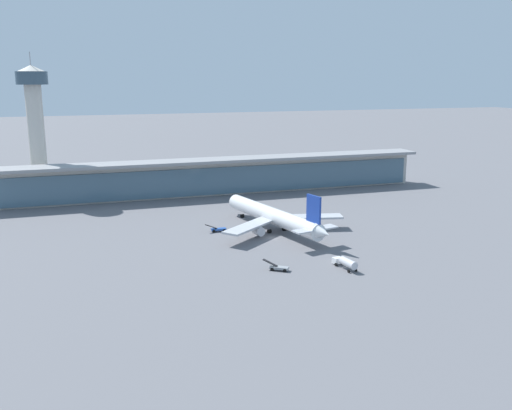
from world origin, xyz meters
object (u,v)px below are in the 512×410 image
object	(u,v)px
service_truck_near_nose_blue	(218,229)
service_truck_mid_apron_grey	(278,267)
service_truck_under_wing_white	(346,263)
control_tower	(35,120)
airliner_on_stand	(274,216)

from	to	relation	value
service_truck_near_nose_blue	service_truck_mid_apron_grey	distance (m)	41.26
service_truck_under_wing_white	control_tower	bearing A→B (deg)	123.81
service_truck_mid_apron_grey	service_truck_near_nose_blue	bearing A→B (deg)	97.61
airliner_on_stand	control_tower	bearing A→B (deg)	133.73
airliner_on_stand	control_tower	distance (m)	109.08
service_truck_near_nose_blue	service_truck_under_wing_white	bearing A→B (deg)	-63.57
service_truck_mid_apron_grey	service_truck_under_wing_white	bearing A→B (deg)	-13.97
service_truck_near_nose_blue	control_tower	size ratio (longest dim) A/B	0.12
service_truck_under_wing_white	service_truck_mid_apron_grey	xyz separation A→B (m)	(-16.96, 4.22, -0.90)
service_truck_under_wing_white	control_tower	size ratio (longest dim) A/B	0.15
service_truck_mid_apron_grey	control_tower	world-z (taller)	control_tower
service_truck_near_nose_blue	service_truck_mid_apron_grey	world-z (taller)	same
airliner_on_stand	service_truck_mid_apron_grey	bearing A→B (deg)	-108.42
service_truck_near_nose_blue	service_truck_mid_apron_grey	bearing A→B (deg)	-82.39
airliner_on_stand	service_truck_near_nose_blue	world-z (taller)	airliner_on_stand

